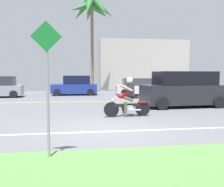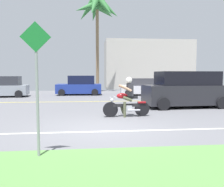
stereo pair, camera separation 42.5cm
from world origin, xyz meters
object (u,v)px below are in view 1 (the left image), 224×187
parked_car_1 (75,86)px  parked_car_2 (139,87)px  palm_tree_0 (92,11)px  street_sign (47,77)px  suv_nearby (183,90)px  motorcyclist (128,100)px

parked_car_1 → parked_car_2: size_ratio=0.91×
parked_car_2 → palm_tree_0: 9.04m
palm_tree_0 → street_sign: palm_tree_0 is taller
suv_nearby → parked_car_1: suv_nearby is taller
parked_car_2 → street_sign: 15.66m
suv_nearby → street_sign: street_sign is taller
motorcyclist → parked_car_1: size_ratio=0.52×
parked_car_2 → street_sign: bearing=-111.5°
suv_nearby → parked_car_2: (-0.58, 7.34, -0.26)m
palm_tree_0 → street_sign: size_ratio=3.27×
motorcyclist → parked_car_1: motorcyclist is taller
motorcyclist → suv_nearby: 4.46m
motorcyclist → parked_car_2: bearing=72.7°
parked_car_2 → suv_nearby: bearing=-85.5°
suv_nearby → palm_tree_0: bearing=111.4°
motorcyclist → parked_car_2: motorcyclist is taller
street_sign → motorcyclist: bearing=60.3°
suv_nearby → palm_tree_0: (-4.37, 11.15, 7.00)m
parked_car_1 → palm_tree_0: (1.67, 3.12, 7.17)m
motorcyclist → suv_nearby: (3.66, 2.55, 0.23)m
street_sign → parked_car_1: bearing=89.0°
parked_car_2 → palm_tree_0: palm_tree_0 is taller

